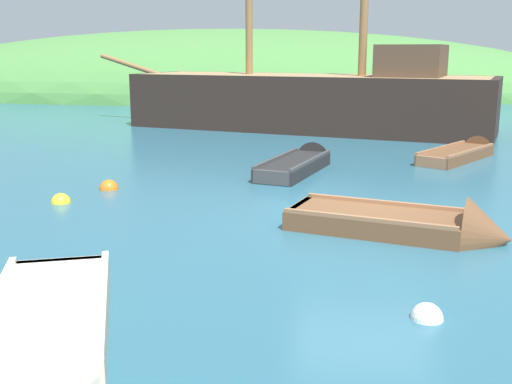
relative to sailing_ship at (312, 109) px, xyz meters
name	(u,v)px	position (x,y,z in m)	size (l,w,h in m)	color
ground_plane	(366,219)	(0.96, -12.97, -0.81)	(120.00, 120.00, 0.00)	#285B70
shore_hill	(227,93)	(-6.01, 20.90, -0.81)	(51.34, 22.83, 8.97)	#477F3D
sailing_ship	(312,109)	(0.00, 0.00, 0.00)	(16.11, 7.84, 11.85)	black
rowboat_outer_left	(301,165)	(-0.28, -8.24, -0.70)	(2.09, 3.95, 0.93)	black
rowboat_far	(415,229)	(1.67, -13.91, -0.70)	(3.79, 2.37, 1.23)	brown
rowboat_outer_right	(44,348)	(-2.65, -18.52, -0.68)	(2.18, 3.77, 1.15)	beige
rowboat_center	(464,155)	(4.31, -6.10, -0.72)	(3.01, 3.65, 0.89)	brown
buoy_white	(427,319)	(1.26, -17.22, -0.81)	(0.37, 0.37, 0.37)	white
buoy_yellow	(61,203)	(-5.00, -12.25, -0.81)	(0.39, 0.39, 0.39)	yellow
buoy_orange	(109,189)	(-4.44, -10.95, -0.81)	(0.42, 0.42, 0.42)	orange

